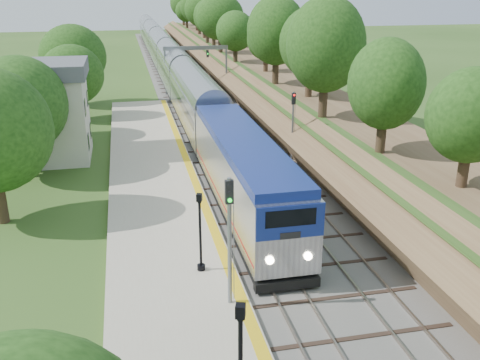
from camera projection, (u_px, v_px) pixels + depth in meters
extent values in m
cube|color=#4C4944|center=(189.00, 87.00, 75.18)|extent=(9.50, 170.00, 0.12)
cube|color=gray|center=(169.00, 87.00, 74.60)|extent=(0.08, 170.00, 0.16)
cube|color=gray|center=(179.00, 86.00, 74.88)|extent=(0.08, 170.00, 0.16)
cube|color=gray|center=(198.00, 85.00, 75.39)|extent=(0.08, 170.00, 0.16)
cube|color=gray|center=(208.00, 85.00, 75.68)|extent=(0.08, 170.00, 0.16)
cube|color=#AAA189|center=(161.00, 215.00, 33.38)|extent=(6.40, 68.00, 0.38)
cube|color=gold|center=(206.00, 208.00, 33.88)|extent=(0.55, 68.00, 0.01)
cube|color=brown|center=(254.00, 74.00, 76.57)|extent=(9.00, 170.00, 3.00)
cube|color=brown|center=(228.00, 77.00, 75.87)|extent=(4.47, 170.00, 4.54)
cylinder|color=#332316|center=(442.00, 166.00, 29.47)|extent=(0.60, 0.60, 2.62)
sphere|color=#183A0F|center=(451.00, 103.00, 28.23)|extent=(5.70, 5.70, 5.70)
cylinder|color=#332316|center=(244.00, 55.00, 75.30)|extent=(0.60, 0.60, 2.62)
sphere|color=#183A0F|center=(244.00, 28.00, 74.06)|extent=(5.70, 5.70, 5.70)
cylinder|color=#332316|center=(196.00, 27.00, 121.12)|extent=(0.60, 0.60, 2.62)
sphere|color=#183A0F|center=(195.00, 11.00, 119.89)|extent=(5.70, 5.70, 5.70)
cube|color=beige|center=(37.00, 120.00, 43.35)|extent=(8.00, 6.00, 6.80)
cube|color=#53555B|center=(30.00, 70.00, 41.96)|extent=(8.60, 6.60, 1.20)
cube|color=black|center=(88.00, 142.00, 43.05)|extent=(0.05, 1.10, 1.30)
cube|color=black|center=(91.00, 130.00, 46.35)|extent=(0.05, 1.10, 1.30)
cube|color=black|center=(85.00, 107.00, 42.08)|extent=(0.05, 1.10, 1.30)
cube|color=black|center=(87.00, 98.00, 45.38)|extent=(0.05, 1.10, 1.30)
cylinder|color=slate|center=(166.00, 71.00, 68.85)|extent=(0.24, 0.24, 6.20)
cylinder|color=slate|center=(226.00, 69.00, 70.44)|extent=(0.24, 0.24, 6.20)
cube|color=slate|center=(196.00, 48.00, 68.66)|extent=(8.40, 0.25, 0.50)
cube|color=black|center=(177.00, 55.00, 68.28)|extent=(0.30, 0.20, 0.90)
cube|color=black|center=(208.00, 54.00, 69.08)|extent=(0.30, 0.20, 0.90)
cylinder|color=#332316|center=(61.00, 158.00, 40.84)|extent=(0.60, 0.60, 2.45)
sphere|color=#183A0F|center=(55.00, 116.00, 39.68)|extent=(5.32, 5.32, 5.32)
cylinder|color=#332316|center=(76.00, 112.00, 55.50)|extent=(0.60, 0.60, 2.45)
sphere|color=#183A0F|center=(72.00, 80.00, 54.35)|extent=(5.32, 5.32, 5.32)
cube|color=black|center=(243.00, 205.00, 33.91)|extent=(2.97, 18.61, 0.65)
cube|color=#B7BAC1|center=(243.00, 173.00, 33.16)|extent=(3.23, 19.38, 3.66)
cube|color=navy|center=(243.00, 141.00, 32.44)|extent=(3.10, 18.61, 0.47)
cube|color=navy|center=(290.00, 222.00, 23.89)|extent=(3.20, 0.10, 1.62)
cube|color=black|center=(291.00, 218.00, 23.78)|extent=(2.37, 0.06, 0.81)
cube|color=#AB1010|center=(243.00, 191.00, 33.59)|extent=(3.25, 19.00, 0.11)
cube|color=#B7BAC1|center=(197.00, 106.00, 52.59)|extent=(3.23, 21.54, 4.20)
cube|color=#B7BAC1|center=(175.00, 72.00, 72.88)|extent=(3.23, 21.54, 4.20)
cube|color=#B7BAC1|center=(162.00, 53.00, 93.17)|extent=(3.23, 21.54, 4.20)
cube|color=#B7BAC1|center=(154.00, 40.00, 113.46)|extent=(3.23, 21.54, 4.20)
cube|color=#B7BAC1|center=(148.00, 31.00, 133.75)|extent=(3.23, 21.54, 4.20)
cube|color=black|center=(240.00, 311.00, 15.62)|extent=(0.37, 0.37, 0.42)
cube|color=silver|center=(240.00, 311.00, 15.62)|extent=(0.26, 0.26, 0.31)
cylinder|color=black|center=(201.00, 267.00, 26.62)|extent=(0.40, 0.40, 0.27)
cylinder|color=black|center=(200.00, 235.00, 26.00)|extent=(0.13, 0.13, 3.57)
cube|color=black|center=(199.00, 198.00, 25.31)|extent=(0.33, 0.33, 0.37)
cube|color=silver|center=(199.00, 198.00, 25.31)|extent=(0.23, 0.23, 0.27)
cylinder|color=slate|center=(230.00, 243.00, 22.92)|extent=(0.18, 0.18, 5.94)
cube|color=black|center=(229.00, 192.00, 22.10)|extent=(0.35, 0.23, 1.02)
cylinder|color=#0CE526|center=(230.00, 193.00, 21.98)|extent=(0.16, 0.06, 0.16)
cylinder|color=slate|center=(293.00, 127.00, 43.03)|extent=(0.16, 0.16, 5.65)
cube|color=black|center=(294.00, 99.00, 42.23)|extent=(0.31, 0.20, 0.91)
cylinder|color=#FF0C0C|center=(294.00, 99.00, 42.13)|extent=(0.15, 0.05, 0.15)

